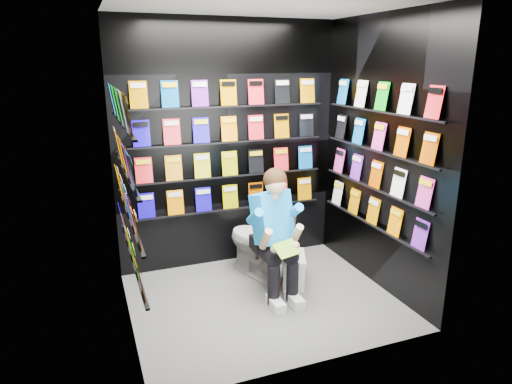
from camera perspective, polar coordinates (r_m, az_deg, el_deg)
name	(u,v)px	position (r m, az deg, el deg)	size (l,w,h in m)	color
floor	(263,300)	(4.42, 0.87, -13.39)	(2.40, 2.40, 0.00)	#555553
ceiling	(264,4)	(3.87, 1.05, 22.42)	(2.40, 2.40, 0.00)	white
wall_back	(229,146)	(4.87, -3.45, 5.72)	(2.40, 0.04, 2.60)	black
wall_front	(319,197)	(3.07, 7.91, -0.60)	(2.40, 0.04, 2.60)	black
wall_left	(120,178)	(3.68, -16.67, 1.68)	(0.04, 2.00, 2.60)	black
wall_right	(380,156)	(4.52, 15.26, 4.38)	(0.04, 2.00, 2.60)	black
comics_back	(229,146)	(4.84, -3.35, 5.72)	(2.10, 0.06, 1.37)	red
comics_left	(124,177)	(3.68, -16.22, 1.80)	(0.06, 1.70, 1.37)	red
comics_right	(378,156)	(4.50, 14.96, 4.42)	(0.06, 1.70, 1.37)	red
toilet	(257,242)	(4.76, 0.14, -6.22)	(0.42, 0.75, 0.73)	white
longbox	(293,271)	(4.67, 4.67, -9.79)	(0.21, 0.38, 0.28)	white
longbox_lid	(294,257)	(4.60, 4.71, -8.05)	(0.23, 0.39, 0.03)	white
reader	(272,218)	(4.29, 1.96, -3.29)	(0.49, 0.72, 1.32)	#1888E2
held_comic	(287,249)	(4.06, 3.87, -7.08)	(0.24, 0.01, 0.17)	green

